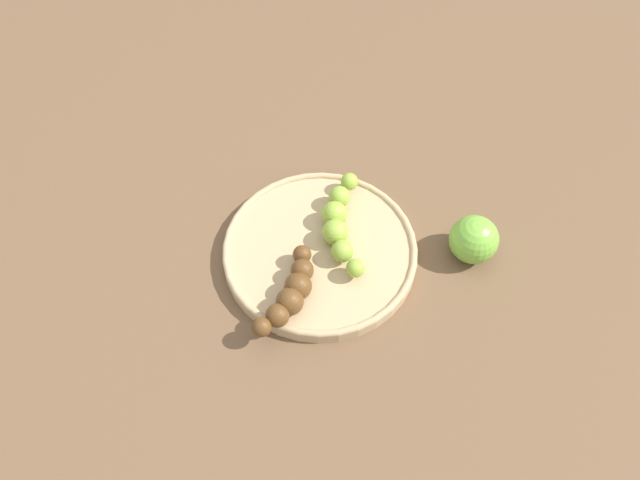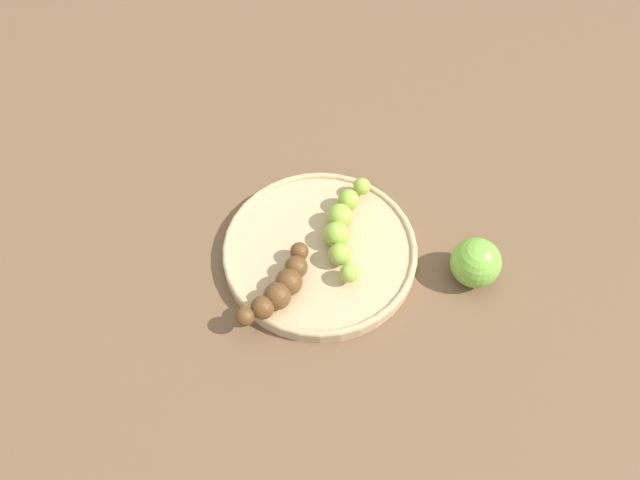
{
  "view_description": "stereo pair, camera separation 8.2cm",
  "coord_description": "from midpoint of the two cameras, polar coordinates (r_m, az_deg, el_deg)",
  "views": [
    {
      "loc": [
        -0.25,
        -0.39,
        0.72
      ],
      "look_at": [
        0.0,
        0.0,
        0.04
      ],
      "focal_mm": 33.9,
      "sensor_mm": 36.0,
      "label": 1
    },
    {
      "loc": [
        -0.18,
        -0.43,
        0.72
      ],
      "look_at": [
        0.0,
        0.0,
        0.04
      ],
      "focal_mm": 33.9,
      "sensor_mm": 36.0,
      "label": 2
    }
  ],
  "objects": [
    {
      "name": "fruit_bowl",
      "position": [
        0.84,
        -2.78,
        -1.19
      ],
      "size": [
        0.27,
        0.27,
        0.02
      ],
      "color": "tan",
      "rests_on": "ground_plane"
    },
    {
      "name": "banana_green",
      "position": [
        0.84,
        -0.93,
        1.42
      ],
      "size": [
        0.1,
        0.15,
        0.04
      ],
      "rotation": [
        0.0,
        0.0,
        2.6
      ],
      "color": "#8CAD38",
      "rests_on": "fruit_bowl"
    },
    {
      "name": "banana_overripe",
      "position": [
        0.78,
        -5.79,
        -5.19
      ],
      "size": [
        0.12,
        0.09,
        0.04
      ],
      "rotation": [
        0.0,
        0.0,
        5.29
      ],
      "color": "#593819",
      "rests_on": "fruit_bowl"
    },
    {
      "name": "apple_green",
      "position": [
        0.84,
        11.65,
        -0.16
      ],
      "size": [
        0.07,
        0.07,
        0.07
      ],
      "primitive_type": "sphere",
      "color": "#72B238",
      "rests_on": "ground_plane"
    },
    {
      "name": "ground_plane",
      "position": [
        0.85,
        -2.75,
        -1.63
      ],
      "size": [
        2.4,
        2.4,
        0.0
      ],
      "primitive_type": "plane",
      "color": "brown"
    }
  ]
}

